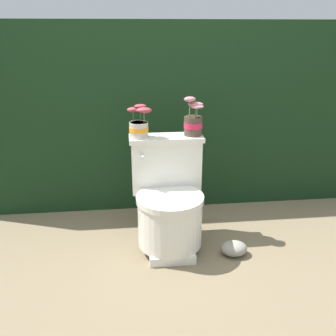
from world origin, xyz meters
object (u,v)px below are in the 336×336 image
object	(u,v)px
garden_stone	(234,248)
potted_plant_midleft	(193,122)
potted_plant_left	(139,125)
toilet	(169,203)

from	to	relation	value
garden_stone	potted_plant_midleft	bearing A→B (deg)	125.24
potted_plant_left	potted_plant_midleft	bearing A→B (deg)	1.63
toilet	potted_plant_left	world-z (taller)	potted_plant_left
potted_plant_left	garden_stone	xyz separation A→B (m)	(0.57, -0.31, -0.74)
toilet	potted_plant_midleft	bearing A→B (deg)	40.84
toilet	potted_plant_midleft	xyz separation A→B (m)	(0.17, 0.15, 0.49)
potted_plant_left	potted_plant_midleft	xyz separation A→B (m)	(0.34, 0.01, 0.01)
toilet	potted_plant_left	size ratio (longest dim) A/B	3.44
toilet	garden_stone	size ratio (longest dim) A/B	4.25
potted_plant_midleft	garden_stone	xyz separation A→B (m)	(0.22, -0.32, -0.75)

